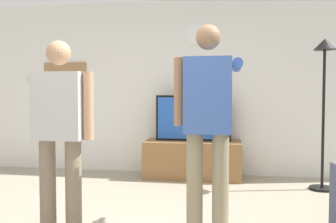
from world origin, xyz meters
TOP-DOWN VIEW (x-y plane):
  - back_wall at (0.00, 2.95)m, footprint 6.40×0.10m
  - tv_stand at (0.19, 2.60)m, footprint 1.41×0.58m
  - television at (0.19, 2.65)m, footprint 1.11×0.07m
  - wall_clock at (0.19, 2.89)m, footprint 0.30×0.03m
  - framed_picture at (-1.93, 2.90)m, footprint 0.73×0.04m
  - floor_lamp at (1.92, 2.22)m, footprint 0.32×0.32m
  - person_standing_nearer_lamp at (-0.73, 0.24)m, footprint 0.62×0.78m
  - person_standing_nearer_couch at (0.54, 0.37)m, footprint 0.58×0.78m

SIDE VIEW (x-z plane):
  - tv_stand at x=0.19m, z-range 0.00..0.55m
  - television at x=0.19m, z-range 0.55..1.22m
  - person_standing_nearer_lamp at x=-0.73m, z-range 0.12..1.82m
  - person_standing_nearer_couch at x=0.54m, z-range 0.12..1.94m
  - back_wall at x=0.00m, z-range 0.00..2.70m
  - floor_lamp at x=1.92m, z-range 0.42..2.37m
  - framed_picture at x=-1.93m, z-range 1.25..1.75m
  - wall_clock at x=0.19m, z-range 2.01..2.31m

